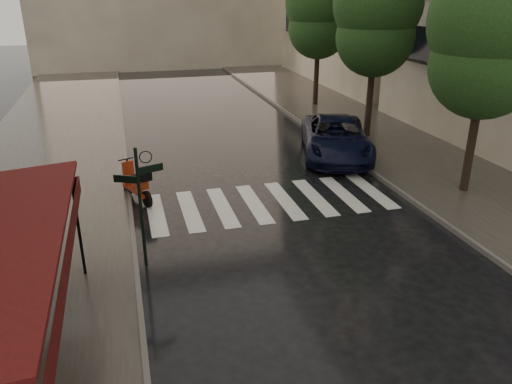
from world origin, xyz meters
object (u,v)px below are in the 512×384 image
pedestrian_with_umbrella (2,254)px  parasol_back (14,315)px  scooter (137,184)px  parked_car (336,138)px

pedestrian_with_umbrella → parasol_back: parasol_back is taller
pedestrian_with_umbrella → parasol_back: size_ratio=1.00×
scooter → parked_car: parked_car is taller
parasol_back → parked_car: bearing=45.0°
pedestrian_with_umbrella → scooter: size_ratio=1.30×
pedestrian_with_umbrella → scooter: (2.79, 6.05, -1.12)m
scooter → parked_car: bearing=-5.0°
parasol_back → pedestrian_with_umbrella: bearing=104.5°
pedestrian_with_umbrella → scooter: 6.76m
pedestrian_with_umbrella → parasol_back: bearing=-71.1°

